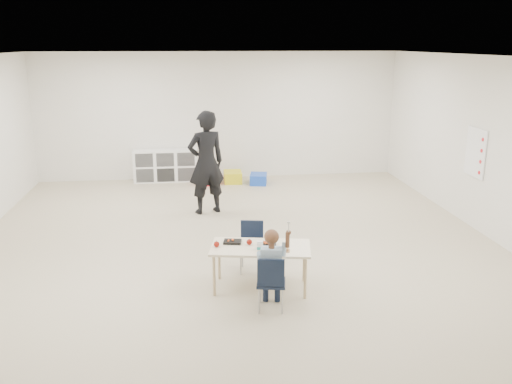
{
  "coord_description": "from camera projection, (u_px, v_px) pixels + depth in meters",
  "views": [
    {
      "loc": [
        -0.64,
        -7.59,
        3.0
      ],
      "look_at": [
        0.3,
        0.08,
        0.85
      ],
      "focal_mm": 38.0,
      "sensor_mm": 36.0,
      "label": 1
    }
  ],
  "objects": [
    {
      "name": "bin_red",
      "position": [
        209.0,
        178.0,
        11.82
      ],
      "size": [
        0.4,
        0.51,
        0.24
      ],
      "primitive_type": "cube",
      "rotation": [
        0.0,
        0.0,
        0.03
      ],
      "color": "red",
      "rests_on": "ground"
    },
    {
      "name": "table",
      "position": [
        260.0,
        267.0,
        6.75
      ],
      "size": [
        1.31,
        0.82,
        0.56
      ],
      "rotation": [
        0.0,
        0.0,
        -0.18
      ],
      "color": "#F1E3C1",
      "rests_on": "ground"
    },
    {
      "name": "bread_roll",
      "position": [
        285.0,
        248.0,
        6.53
      ],
      "size": [
        0.09,
        0.09,
        0.07
      ],
      "primitive_type": "ellipsoid",
      "color": "tan",
      "rests_on": "table"
    },
    {
      "name": "apple_far",
      "position": [
        217.0,
        244.0,
        6.65
      ],
      "size": [
        0.07,
        0.07,
        0.07
      ],
      "primitive_type": "sphere",
      "color": "maroon",
      "rests_on": "table"
    },
    {
      "name": "room",
      "position": [
        236.0,
        157.0,
        7.76
      ],
      "size": [
        9.0,
        9.02,
        2.8
      ],
      "color": "beige",
      "rests_on": "ground"
    },
    {
      "name": "milk_carton",
      "position": [
        260.0,
        246.0,
        6.57
      ],
      "size": [
        0.08,
        0.08,
        0.1
      ],
      "primitive_type": "cube",
      "rotation": [
        0.0,
        0.0,
        -0.18
      ],
      "color": "white",
      "rests_on": "table"
    },
    {
      "name": "adult",
      "position": [
        206.0,
        163.0,
        9.61
      ],
      "size": [
        0.78,
        0.64,
        1.85
      ],
      "primitive_type": "imported",
      "rotation": [
        0.0,
        0.0,
        3.48
      ],
      "color": "black",
      "rests_on": "ground"
    },
    {
      "name": "bin_blue",
      "position": [
        258.0,
        179.0,
        11.8
      ],
      "size": [
        0.43,
        0.51,
        0.22
      ],
      "primitive_type": "cube",
      "rotation": [
        0.0,
        0.0,
        -0.18
      ],
      "color": "blue",
      "rests_on": "ground"
    },
    {
      "name": "child",
      "position": [
        271.0,
        266.0,
        6.17
      ],
      "size": [
        0.52,
        0.52,
        1.06
      ],
      "primitive_type": null,
      "rotation": [
        0.0,
        0.0,
        -0.18
      ],
      "color": "#9AB6D1",
      "rests_on": "chair_near"
    },
    {
      "name": "chair_near",
      "position": [
        271.0,
        282.0,
        6.22
      ],
      "size": [
        0.38,
        0.36,
        0.67
      ],
      "primitive_type": null,
      "rotation": [
        0.0,
        0.0,
        -0.18
      ],
      "color": "black",
      "rests_on": "ground"
    },
    {
      "name": "lunch_tray_far",
      "position": [
        232.0,
        242.0,
        6.79
      ],
      "size": [
        0.25,
        0.2,
        0.03
      ],
      "primitive_type": "cube",
      "rotation": [
        0.0,
        0.0,
        -0.18
      ],
      "color": "black",
      "rests_on": "table"
    },
    {
      "name": "rules_poster",
      "position": [
        476.0,
        153.0,
        8.84
      ],
      "size": [
        0.02,
        0.6,
        0.8
      ],
      "primitive_type": "cube",
      "color": "white",
      "rests_on": "room"
    },
    {
      "name": "bin_yellow",
      "position": [
        233.0,
        177.0,
        11.94
      ],
      "size": [
        0.39,
        0.5,
        0.24
      ],
      "primitive_type": "cube",
      "rotation": [
        0.0,
        0.0,
        -0.01
      ],
      "color": "yellow",
      "rests_on": "ground"
    },
    {
      "name": "apple_near",
      "position": [
        249.0,
        242.0,
        6.72
      ],
      "size": [
        0.07,
        0.07,
        0.07
      ],
      "primitive_type": "sphere",
      "color": "maroon",
      "rests_on": "table"
    },
    {
      "name": "chair_far",
      "position": [
        251.0,
        248.0,
        7.25
      ],
      "size": [
        0.38,
        0.36,
        0.67
      ],
      "primitive_type": null,
      "rotation": [
        0.0,
        0.0,
        -0.18
      ],
      "color": "black",
      "rests_on": "ground"
    },
    {
      "name": "lunch_tray_near",
      "position": [
        267.0,
        244.0,
        6.7
      ],
      "size": [
        0.25,
        0.2,
        0.03
      ],
      "primitive_type": "cube",
      "rotation": [
        0.0,
        0.0,
        -0.18
      ],
      "color": "black",
      "rests_on": "table"
    },
    {
      "name": "cubby_shelf",
      "position": [
        166.0,
        166.0,
        11.99
      ],
      "size": [
        1.4,
        0.4,
        0.7
      ],
      "primitive_type": "cube",
      "color": "white",
      "rests_on": "ground"
    }
  ]
}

